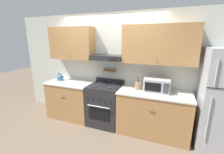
{
  "coord_description": "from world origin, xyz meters",
  "views": [
    {
      "loc": [
        1.32,
        -2.63,
        1.97
      ],
      "look_at": [
        0.2,
        0.28,
        1.17
      ],
      "focal_mm": 24.0,
      "sensor_mm": 36.0,
      "label": 1
    }
  ],
  "objects_px": {
    "stove_range": "(105,104)",
    "tea_kettle": "(60,78)",
    "microwave": "(157,85)",
    "utensil_crock": "(138,86)"
  },
  "relations": [
    {
      "from": "stove_range",
      "to": "tea_kettle",
      "type": "xyz_separation_m",
      "value": [
        -1.3,
        0.05,
        0.52
      ]
    },
    {
      "from": "microwave",
      "to": "utensil_crock",
      "type": "distance_m",
      "value": 0.38
    },
    {
      "from": "tea_kettle",
      "to": "utensil_crock",
      "type": "distance_m",
      "value": 2.05
    },
    {
      "from": "stove_range",
      "to": "utensil_crock",
      "type": "xyz_separation_m",
      "value": [
        0.75,
        0.05,
        0.53
      ]
    },
    {
      "from": "tea_kettle",
      "to": "microwave",
      "type": "relative_size",
      "value": 0.4
    },
    {
      "from": "tea_kettle",
      "to": "microwave",
      "type": "xyz_separation_m",
      "value": [
        2.42,
        0.02,
        0.07
      ]
    },
    {
      "from": "utensil_crock",
      "to": "microwave",
      "type": "bearing_deg",
      "value": 2.71
    },
    {
      "from": "stove_range",
      "to": "microwave",
      "type": "height_order",
      "value": "microwave"
    },
    {
      "from": "stove_range",
      "to": "utensil_crock",
      "type": "relative_size",
      "value": 3.35
    },
    {
      "from": "tea_kettle",
      "to": "utensil_crock",
      "type": "height_order",
      "value": "utensil_crock"
    }
  ]
}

